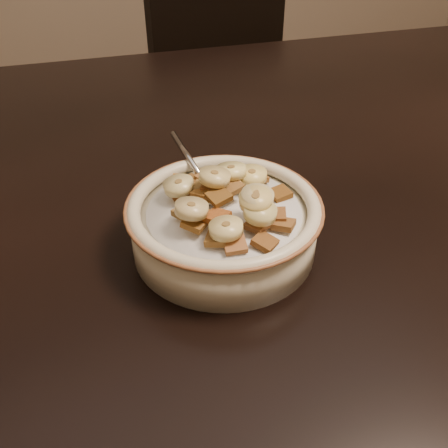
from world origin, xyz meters
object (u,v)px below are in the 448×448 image
object	(u,v)px
table	(325,156)
spoon	(211,193)
cereal_bowl	(224,230)
chair	(237,143)

from	to	relation	value
table	spoon	size ratio (longest dim) A/B	31.05
table	cereal_bowl	distance (m)	0.27
spoon	chair	bearing A→B (deg)	-119.47
table	cereal_bowl	bearing A→B (deg)	-138.45
table	cereal_bowl	size ratio (longest dim) A/B	7.45
table	chair	size ratio (longest dim) A/B	1.57
table	chair	bearing A→B (deg)	85.02
table	spoon	world-z (taller)	spoon
spoon	cereal_bowl	bearing A→B (deg)	90.00
chair	cereal_bowl	size ratio (longest dim) A/B	4.75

